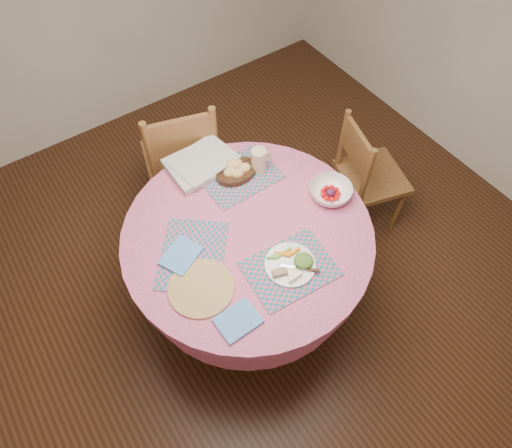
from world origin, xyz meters
The scene contains 16 objects.
ground centered at (0.00, 0.00, 0.00)m, with size 4.00×4.00×0.00m, color #331C0F.
room_envelope centered at (0.00, 0.00, 1.71)m, with size 4.01×4.01×2.71m.
dining_table centered at (0.00, 0.00, 0.56)m, with size 1.24×1.24×0.75m.
chair_right centered at (0.97, 0.11, 0.44)m, with size 0.47×0.49×0.85m.
chair_back centered at (0.07, 0.82, 0.51)m, with size 0.56×0.54×0.98m.
placemat_front centered at (0.05, -0.28, 0.75)m, with size 0.40×0.30×0.01m, color #146D74.
placemat_left centered at (-0.29, 0.04, 0.75)m, with size 0.40×0.30×0.01m, color #146D74.
placemat_back centered at (0.17, 0.32, 0.75)m, with size 0.40×0.30×0.01m, color #146D74.
wicker_trivet centered at (-0.34, -0.13, 0.76)m, with size 0.30×0.30×0.01m, color #A27E46.
napkin_near centered at (-0.29, -0.36, 0.76)m, with size 0.18×0.14×0.01m, color #5289D2.
napkin_far centered at (-0.33, 0.06, 0.76)m, with size 0.18×0.14×0.01m, color #5289D2.
dinner_plate centered at (0.06, -0.28, 0.77)m, with size 0.24×0.24×0.05m.
bread_bowl centered at (0.16, 0.34, 0.79)m, with size 0.23×0.23×0.08m.
latte_mug centered at (0.28, 0.30, 0.83)m, with size 0.12×0.08×0.14m.
fruit_bowl centered at (0.48, -0.05, 0.78)m, with size 0.23×0.23×0.07m.
newspaper_stack centered at (0.04, 0.50, 0.78)m, with size 0.37×0.29×0.04m.
Camera 1 is at (-0.68, -1.05, 2.59)m, focal length 32.00 mm.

